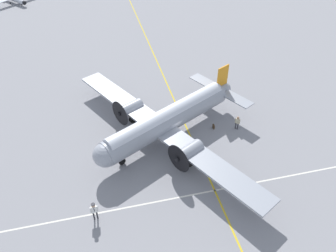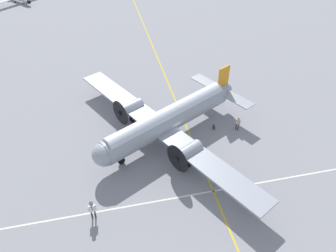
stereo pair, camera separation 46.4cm
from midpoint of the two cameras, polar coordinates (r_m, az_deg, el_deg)
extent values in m
plane|color=gray|center=(34.18, -0.39, -1.98)|extent=(300.00, 300.00, 0.00)
cube|color=gold|center=(34.64, 3.36, -1.38)|extent=(120.00, 0.16, 0.01)
cube|color=silver|center=(28.93, 3.25, -11.97)|extent=(0.16, 120.00, 0.01)
cylinder|color=#9399A3|center=(32.72, -0.41, 1.01)|extent=(9.10, 14.24, 2.34)
cylinder|color=silver|center=(32.33, -0.41, 1.91)|extent=(8.14, 13.27, 1.64)
sphere|color=#9399A3|center=(29.57, -11.34, -4.97)|extent=(2.23, 2.23, 2.23)
cylinder|color=#9399A3|center=(37.06, 8.31, 5.90)|extent=(2.51, 3.17, 1.29)
cube|color=orange|center=(36.57, 9.12, 8.35)|extent=(0.90, 1.51, 2.70)
cube|color=#9399A3|center=(37.24, 8.70, 6.25)|extent=(8.06, 5.23, 0.10)
cube|color=#9399A3|center=(32.36, -1.85, -0.19)|extent=(24.14, 14.42, 0.20)
cylinder|color=#9399A3|center=(29.77, 3.32, -4.43)|extent=(2.34, 2.85, 1.29)
cylinder|color=black|center=(29.06, 1.34, -5.71)|extent=(2.41, 1.31, 2.71)
sphere|color=black|center=(29.00, 1.15, -5.82)|extent=(0.45, 0.45, 0.45)
cylinder|color=#9399A3|center=(35.07, -6.88, 3.10)|extent=(2.34, 2.85, 1.29)
cylinder|color=black|center=(34.47, -8.74, 2.18)|extent=(2.41, 1.31, 2.71)
sphere|color=black|center=(34.41, -8.92, 2.09)|extent=(0.45, 0.45, 0.45)
cylinder|color=#4C4C51|center=(30.59, 3.60, -5.54)|extent=(0.18, 0.18, 0.93)
cylinder|color=black|center=(30.92, 3.56, -6.15)|extent=(0.78, 1.11, 1.10)
cylinder|color=#4C4C51|center=(35.76, -6.43, 2.00)|extent=(0.18, 0.18, 0.93)
cylinder|color=black|center=(36.05, -6.38, 1.41)|extent=(0.78, 1.11, 1.10)
cylinder|color=#4C4C51|center=(31.15, -8.48, -5.57)|extent=(0.14, 0.14, 0.87)
cylinder|color=black|center=(31.46, -8.40, -6.13)|extent=(0.49, 0.70, 0.70)
cylinder|color=#2D2D33|center=(27.77, -12.73, -14.86)|extent=(0.13, 0.13, 0.90)
cylinder|color=#2D2D33|center=(27.78, -13.28, -14.98)|extent=(0.13, 0.13, 0.90)
cube|color=white|center=(27.15, -13.25, -13.94)|extent=(0.24, 0.45, 0.68)
sphere|color=tan|center=(26.77, -13.40, -13.31)|extent=(0.30, 0.30, 0.30)
cylinder|color=white|center=(27.17, -12.67, -13.87)|extent=(0.11, 0.11, 0.64)
cylinder|color=white|center=(27.19, -13.81, -14.10)|extent=(0.11, 0.11, 0.64)
cube|color=black|center=(27.02, -13.24, -14.01)|extent=(0.01, 0.06, 0.43)
cylinder|color=#2D2D33|center=(26.67, -13.44, -13.14)|extent=(0.34, 0.34, 0.08)
cylinder|color=#2D2D33|center=(35.66, 11.68, -0.07)|extent=(0.12, 0.12, 0.79)
cylinder|color=#2D2D33|center=(35.71, 11.33, 0.06)|extent=(0.12, 0.12, 0.79)
cube|color=beige|center=(35.26, 11.65, 0.87)|extent=(0.40, 0.40, 0.60)
sphere|color=tan|center=(35.00, 11.74, 1.42)|extent=(0.26, 0.26, 0.26)
cylinder|color=beige|center=(35.23, 12.00, 0.70)|extent=(0.09, 0.09, 0.57)
cylinder|color=beige|center=(35.33, 11.29, 0.95)|extent=(0.09, 0.09, 0.57)
cube|color=#47331E|center=(35.46, 7.57, -0.10)|extent=(0.42, 0.12, 0.48)
cube|color=#312315|center=(35.29, 7.61, 0.24)|extent=(0.15, 0.09, 0.02)
sphere|color=black|center=(73.76, -23.90, 19.02)|extent=(0.76, 0.76, 0.76)
cylinder|color=black|center=(74.90, -24.27, 18.68)|extent=(0.27, 0.24, 0.28)
cylinder|color=#4C4C51|center=(74.87, -24.29, 18.75)|extent=(0.06, 0.06, 0.21)
cylinder|color=black|center=(77.62, -24.98, 19.14)|extent=(0.27, 0.24, 0.28)
cylinder|color=#4C4C51|center=(77.59, -25.00, 19.21)|extent=(0.06, 0.06, 0.21)
cylinder|color=black|center=(76.94, -25.95, 18.71)|extent=(0.27, 0.24, 0.28)
cylinder|color=#4C4C51|center=(76.91, -25.97, 18.78)|extent=(0.06, 0.06, 0.21)
camera|label=1|loc=(0.23, -90.40, -0.33)|focal=35.00mm
camera|label=2|loc=(0.23, 89.60, 0.33)|focal=35.00mm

